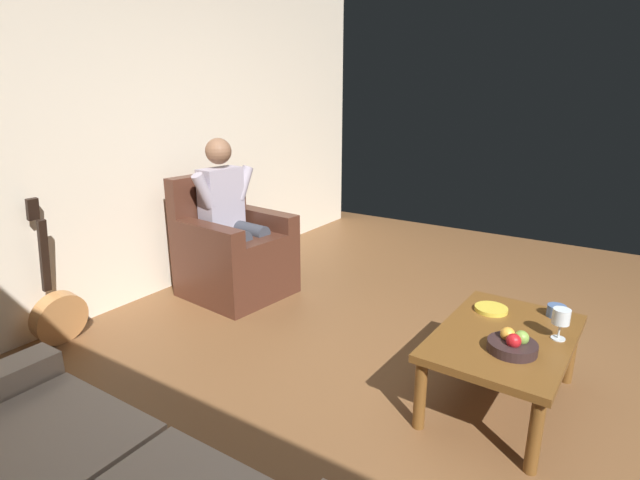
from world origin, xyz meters
The scene contains 10 objects.
ground_plane centered at (0.00, 0.00, 0.00)m, with size 6.53×6.53×0.00m, color brown.
wall_back centered at (0.00, -2.70, 1.39)m, with size 5.85×0.06×2.78m, color beige.
armchair centered at (-0.26, -2.12, 0.34)m, with size 0.81×0.83×0.97m.
person_seated centered at (-0.25, -2.11, 0.69)m, with size 0.61×0.57×1.27m.
coffee_table centered at (0.11, 0.13, 0.36)m, with size 0.99×0.67×0.41m.
guitar centered at (1.02, -2.50, 0.22)m, with size 0.35×0.21×0.98m.
wine_glass_near centered at (0.03, 0.36, 0.53)m, with size 0.09×0.09×0.16m.
fruit_bowl centered at (0.28, 0.20, 0.45)m, with size 0.23×0.23×0.11m.
decorative_dish centered at (-0.13, -0.01, 0.42)m, with size 0.18×0.18×0.02m, color gold.
candle_jar centered at (-0.25, 0.31, 0.45)m, with size 0.10×0.10×0.07m, color #496391.
Camera 1 is at (2.57, 0.59, 1.61)m, focal length 27.73 mm.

